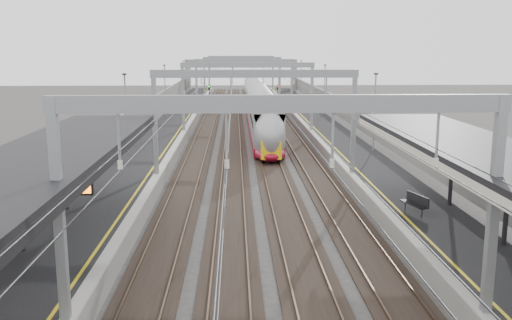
{
  "coord_description": "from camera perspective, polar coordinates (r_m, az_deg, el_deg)",
  "views": [
    {
      "loc": [
        -1.26,
        -13.83,
        8.84
      ],
      "look_at": [
        0.0,
        20.12,
        2.23
      ],
      "focal_mm": 40.0,
      "sensor_mm": 36.0,
      "label": 1
    }
  ],
  "objects": [
    {
      "name": "bench",
      "position": [
        28.84,
        15.68,
        -4.05
      ],
      "size": [
        0.97,
        1.84,
        0.92
      ],
      "color": "black",
      "rests_on": "platform_right"
    },
    {
      "name": "wall_right",
      "position": [
        60.57,
        9.79,
        3.98
      ],
      "size": [
        0.3,
        120.0,
        3.2
      ],
      "primitive_type": "cube",
      "color": "slate",
      "rests_on": "ground"
    },
    {
      "name": "signal_red_far",
      "position": [
        88.51,
        2.21,
        6.84
      ],
      "size": [
        0.32,
        0.32,
        3.48
      ],
      "color": "black",
      "rests_on": "ground"
    },
    {
      "name": "platform_right",
      "position": [
        60.14,
        6.76,
        2.96
      ],
      "size": [
        4.0,
        120.0,
        1.0
      ],
      "primitive_type": "cube",
      "color": "black",
      "rests_on": "ground"
    },
    {
      "name": "signal_red_near",
      "position": [
        84.52,
        0.91,
        6.65
      ],
      "size": [
        0.32,
        0.32,
        3.48
      ],
      "color": "black",
      "rests_on": "ground"
    },
    {
      "name": "tracks",
      "position": [
        59.5,
        -0.89,
        2.51
      ],
      "size": [
        11.4,
        140.0,
        0.2
      ],
      "color": "black",
      "rests_on": "ground"
    },
    {
      "name": "overhead_line",
      "position": [
        65.51,
        -1.03,
        8.64
      ],
      "size": [
        13.0,
        140.0,
        6.6
      ],
      "color": "gray",
      "rests_on": "platform_left"
    },
    {
      "name": "wall_left",
      "position": [
        60.1,
        -11.66,
        3.86
      ],
      "size": [
        0.3,
        120.0,
        3.2
      ],
      "primitive_type": "cube",
      "color": "slate",
      "rests_on": "ground"
    },
    {
      "name": "platform_left",
      "position": [
        59.8,
        -8.59,
        2.87
      ],
      "size": [
        4.0,
        120.0,
        1.0
      ],
      "primitive_type": "cube",
      "color": "black",
      "rests_on": "ground"
    },
    {
      "name": "signal_green",
      "position": [
        88.68,
        -4.7,
        6.82
      ],
      "size": [
        0.32,
        0.32,
        3.48
      ],
      "color": "black",
      "rests_on": "ground"
    },
    {
      "name": "train",
      "position": [
        64.75,
        0.33,
        4.93
      ],
      "size": [
        2.54,
        46.29,
        4.02
      ],
      "color": "maroon",
      "rests_on": "ground"
    },
    {
      "name": "overbridge",
      "position": [
        113.89,
        -1.51,
        9.23
      ],
      "size": [
        22.0,
        2.2,
        6.9
      ],
      "color": "slate",
      "rests_on": "ground"
    },
    {
      "name": "canopy_left",
      "position": [
        18.51,
        -23.5,
        -1.62
      ],
      "size": [
        4.4,
        30.0,
        4.24
      ],
      "color": "black",
      "rests_on": "platform_left"
    }
  ]
}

